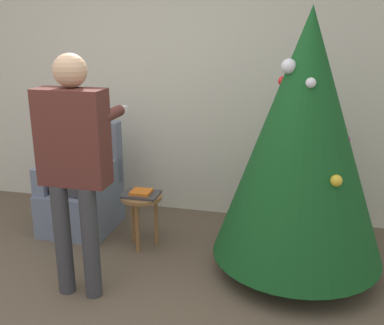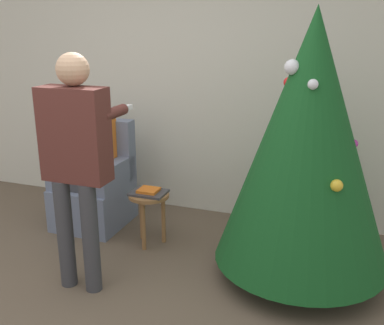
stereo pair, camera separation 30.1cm
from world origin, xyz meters
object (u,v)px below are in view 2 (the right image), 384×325
object	(u,v)px
christmas_tree	(308,141)
side_stool	(149,203)
person_standing	(76,152)
person_seated	(92,158)
armchair	(96,188)

from	to	relation	value
christmas_tree	side_stool	distance (m)	1.48
christmas_tree	person_standing	distance (m)	1.63
christmas_tree	person_seated	distance (m)	2.06
side_stool	christmas_tree	bearing A→B (deg)	-4.26
christmas_tree	armchair	distance (m)	2.15
armchair	side_stool	distance (m)	0.73
person_seated	side_stool	bearing A→B (deg)	-17.84
christmas_tree	person_standing	bearing A→B (deg)	-156.61
armchair	side_stool	xyz separation A→B (m)	(0.69, -0.25, 0.03)
person_standing	armchair	bearing A→B (deg)	116.60
christmas_tree	side_stool	world-z (taller)	christmas_tree
person_seated	person_standing	xyz separation A→B (m)	(0.50, -0.97, 0.36)
christmas_tree	person_seated	world-z (taller)	christmas_tree
person_standing	christmas_tree	bearing A→B (deg)	23.39
person_seated	christmas_tree	bearing A→B (deg)	-9.08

